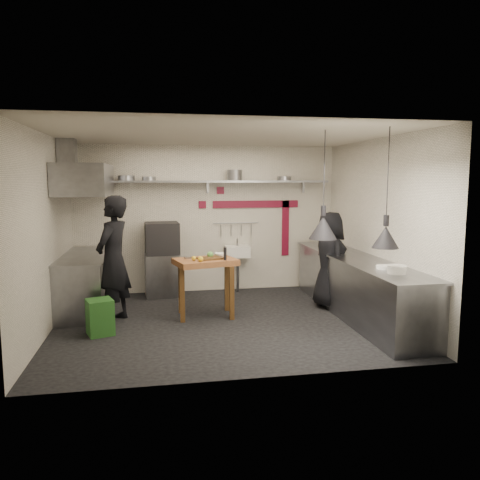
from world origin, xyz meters
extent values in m
plane|color=black|center=(0.00, 0.00, 0.00)|extent=(5.00, 5.00, 0.00)
plane|color=beige|center=(0.00, 0.00, 2.80)|extent=(5.00, 5.00, 0.00)
cube|color=silver|center=(0.00, 2.10, 1.40)|extent=(5.00, 0.04, 2.80)
cube|color=silver|center=(0.00, -2.10, 1.40)|extent=(5.00, 0.04, 2.80)
cube|color=silver|center=(-2.50, 0.00, 1.40)|extent=(0.04, 4.20, 2.80)
cube|color=silver|center=(2.50, 0.00, 1.40)|extent=(0.04, 4.20, 2.80)
cube|color=maroon|center=(0.95, 2.08, 1.68)|extent=(1.70, 0.02, 0.14)
cube|color=maroon|center=(1.55, 2.08, 1.20)|extent=(0.14, 0.02, 1.10)
cube|color=maroon|center=(0.25, 2.08, 1.95)|extent=(0.14, 0.02, 0.14)
cube|color=maroon|center=(-0.10, 2.08, 1.68)|extent=(0.14, 0.02, 0.14)
cube|color=slate|center=(0.00, 1.92, 2.12)|extent=(4.60, 0.34, 0.04)
cube|color=slate|center=(-1.90, 2.07, 2.02)|extent=(0.04, 0.06, 0.24)
cube|color=slate|center=(0.00, 2.07, 2.02)|extent=(0.04, 0.06, 0.24)
cube|color=slate|center=(1.90, 2.07, 2.02)|extent=(0.04, 0.06, 0.24)
cylinder|color=slate|center=(-1.49, 1.92, 2.19)|extent=(0.40, 0.40, 0.09)
cylinder|color=slate|center=(-1.09, 1.92, 2.18)|extent=(0.28, 0.28, 0.07)
cylinder|color=slate|center=(0.50, 1.92, 2.24)|extent=(0.29, 0.29, 0.20)
cylinder|color=slate|center=(1.47, 1.92, 2.18)|extent=(0.33, 0.33, 0.08)
cube|color=slate|center=(-0.90, 1.79, 0.40)|extent=(0.64, 0.59, 0.80)
cube|color=black|center=(-0.88, 1.75, 1.09)|extent=(0.64, 0.60, 0.58)
cube|color=maroon|center=(-0.88, 1.48, 1.09)|extent=(0.46, 0.06, 0.46)
cube|color=black|center=(-0.93, 1.50, 1.09)|extent=(0.35, 0.04, 0.34)
cube|color=white|center=(0.55, 1.92, 0.78)|extent=(0.46, 0.34, 0.22)
cylinder|color=slate|center=(0.55, 1.92, 0.96)|extent=(0.03, 0.03, 0.14)
cylinder|color=slate|center=(0.55, 1.88, 0.34)|extent=(0.06, 0.06, 0.66)
cylinder|color=slate|center=(0.55, 2.06, 1.32)|extent=(0.90, 0.02, 0.02)
cube|color=slate|center=(2.15, 0.00, 0.45)|extent=(0.70, 3.80, 0.90)
cube|color=slate|center=(2.15, 0.00, 0.92)|extent=(0.76, 3.90, 0.03)
cylinder|color=white|center=(2.12, -1.29, 0.99)|extent=(0.32, 0.32, 0.11)
cylinder|color=white|center=(2.10, -0.96, 0.96)|extent=(0.22, 0.22, 0.05)
cube|color=slate|center=(-2.15, 1.05, 0.45)|extent=(0.70, 1.90, 0.90)
cube|color=slate|center=(-2.15, 1.05, 0.92)|extent=(0.76, 2.00, 0.03)
cube|color=slate|center=(-2.10, 1.05, 2.15)|extent=(0.78, 1.60, 0.50)
cube|color=slate|center=(-2.35, 1.05, 2.55)|extent=(0.28, 0.28, 0.50)
cube|color=#1F4F1B|center=(-1.78, -0.29, 0.25)|extent=(0.43, 0.43, 0.50)
cube|color=#4B2F15|center=(-0.16, 0.32, 0.93)|extent=(0.41, 0.35, 0.02)
cylinder|color=black|center=(0.06, 0.18, 1.02)|extent=(0.06, 0.06, 0.20)
sphere|color=gold|center=(-0.42, 0.21, 0.96)|extent=(0.09, 0.09, 0.07)
sphere|color=gold|center=(-0.33, 0.13, 0.96)|extent=(0.10, 0.10, 0.08)
sphere|color=#50913E|center=(-0.14, 0.45, 0.97)|extent=(0.11, 0.11, 0.10)
cube|color=slate|center=(-0.47, 0.46, 0.94)|extent=(0.18, 0.13, 0.03)
imported|color=white|center=(0.04, 0.50, 0.95)|extent=(0.27, 0.27, 0.06)
imported|color=black|center=(-1.63, 0.31, 0.96)|extent=(0.70, 0.83, 1.92)
imported|color=black|center=(1.88, 0.51, 0.81)|extent=(0.61, 0.85, 1.62)
camera|label=1|loc=(-0.97, -6.86, 2.15)|focal=35.00mm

